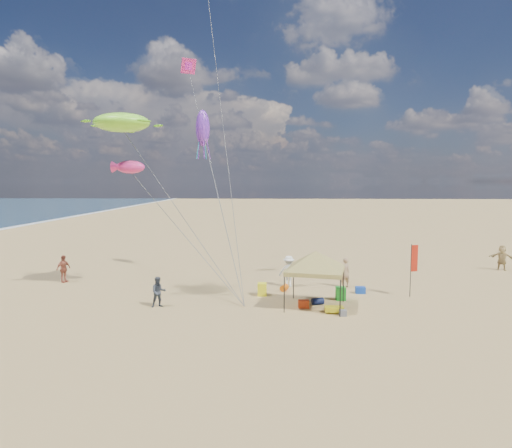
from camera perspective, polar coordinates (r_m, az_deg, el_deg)
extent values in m
plane|color=tan|center=(22.01, -0.29, -11.19)|extent=(280.00, 280.00, 0.00)
cylinder|color=black|center=(24.01, 4.91, -7.59)|extent=(0.05, 0.05, 1.78)
cylinder|color=black|center=(23.72, 11.34, -7.84)|extent=(0.05, 0.05, 1.78)
cylinder|color=black|center=(21.46, 3.71, -9.18)|extent=(0.05, 0.05, 1.78)
cylinder|color=black|center=(21.14, 10.93, -9.50)|extent=(0.05, 0.05, 1.78)
cube|color=#A19048|center=(22.32, 7.76, -6.01)|extent=(3.28, 3.28, 0.21)
pyramid|color=#A19048|center=(22.14, 7.79, -3.49)|extent=(5.27, 5.27, 0.89)
cylinder|color=black|center=(25.56, 19.53, -5.76)|extent=(0.04, 0.04, 2.94)
cube|color=red|center=(25.57, 19.96, -4.22)|extent=(0.41, 0.16, 1.47)
cube|color=red|center=(22.52, 6.23, -10.33)|extent=(0.54, 0.38, 0.38)
cube|color=#1542B0|center=(25.83, 13.46, -8.38)|extent=(0.54, 0.38, 0.38)
cylinder|color=#0D153A|center=(23.14, 8.05, -9.94)|extent=(0.69, 0.54, 0.36)
cylinder|color=orange|center=(25.74, 3.71, -8.30)|extent=(0.54, 0.69, 0.36)
cube|color=#1B9622|center=(24.19, 10.99, -8.89)|extent=(0.50, 0.50, 0.70)
cube|color=#FFF81C|center=(24.65, 0.80, -8.51)|extent=(0.50, 0.50, 0.70)
cube|color=slate|center=(21.50, 11.27, -11.32)|extent=(0.34, 0.30, 0.28)
cube|color=gold|center=(21.84, 10.17, -10.87)|extent=(0.90, 0.50, 0.24)
imported|color=tan|center=(26.92, 11.50, -6.22)|extent=(0.77, 0.65, 1.80)
imported|color=#333A46|center=(22.88, -12.59, -8.66)|extent=(0.93, 0.84, 1.56)
imported|color=white|center=(26.63, 4.30, -6.16)|extent=(1.34, 0.94, 1.88)
imported|color=#B55E45|center=(30.18, -23.82, -5.37)|extent=(0.79, 1.11, 1.74)
imported|color=tan|center=(35.96, 29.43, -3.85)|extent=(1.75, 1.28, 1.83)
ellipsoid|color=#8EFF31|center=(24.95, -17.13, 12.53)|extent=(3.52, 3.09, 1.00)
ellipsoid|color=#FF3292|center=(25.66, -16.06, 7.16)|extent=(1.76, 1.14, 0.72)
ellipsoid|color=purple|center=(29.88, -6.96, 12.30)|extent=(1.21, 1.21, 2.39)
cube|color=#ED2B88|center=(35.55, -8.81, 19.69)|extent=(1.23, 1.00, 1.04)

